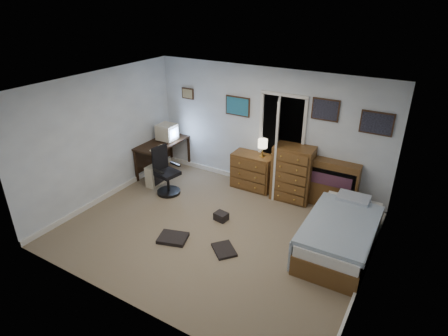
# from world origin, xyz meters

# --- Properties ---
(floor) EXTENTS (5.00, 4.00, 0.02)m
(floor) POSITION_xyz_m (0.00, 0.00, -0.01)
(floor) COLOR #836F5A
(floor) RESTS_ON ground
(computer_desk) EXTENTS (0.62, 1.32, 0.76)m
(computer_desk) POSITION_xyz_m (-2.29, 1.37, 0.58)
(computer_desk) COLOR black
(computer_desk) RESTS_ON floor
(crt_monitor) EXTENTS (0.40, 0.37, 0.36)m
(crt_monitor) POSITION_xyz_m (-2.18, 1.52, 0.95)
(crt_monitor) COLOR beige
(crt_monitor) RESTS_ON computer_desk
(keyboard) EXTENTS (0.16, 0.41, 0.02)m
(keyboard) POSITION_xyz_m (-2.02, 1.02, 0.77)
(keyboard) COLOR beige
(keyboard) RESTS_ON computer_desk
(pc_tower) EXTENTS (0.21, 0.43, 0.46)m
(pc_tower) POSITION_xyz_m (-2.00, 0.82, 0.23)
(pc_tower) COLOR beige
(pc_tower) RESTS_ON floor
(office_chair) EXTENTS (0.56, 0.56, 0.99)m
(office_chair) POSITION_xyz_m (-1.58, 0.68, 0.38)
(office_chair) COLOR black
(office_chair) RESTS_ON floor
(media_stack) EXTENTS (0.16, 0.16, 0.76)m
(media_stack) POSITION_xyz_m (-2.32, 1.49, 0.38)
(media_stack) COLOR maroon
(media_stack) RESTS_ON floor
(low_dresser) EXTENTS (0.86, 0.44, 0.76)m
(low_dresser) POSITION_xyz_m (-0.16, 1.77, 0.38)
(low_dresser) COLOR brown
(low_dresser) RESTS_ON floor
(table_lamp) EXTENTS (0.19, 0.19, 0.37)m
(table_lamp) POSITION_xyz_m (0.04, 1.77, 1.03)
(table_lamp) COLOR gold
(table_lamp) RESTS_ON low_dresser
(doorway) EXTENTS (0.96, 1.12, 2.05)m
(doorway) POSITION_xyz_m (0.35, 2.27, 1.00)
(doorway) COLOR black
(doorway) RESTS_ON floor
(tall_dresser) EXTENTS (0.79, 0.49, 1.12)m
(tall_dresser) POSITION_xyz_m (0.72, 1.75, 0.56)
(tall_dresser) COLOR brown
(tall_dresser) RESTS_ON floor
(headboard_bookcase) EXTENTS (1.05, 0.29, 0.94)m
(headboard_bookcase) POSITION_xyz_m (1.43, 1.86, 0.50)
(headboard_bookcase) COLOR brown
(headboard_bookcase) RESTS_ON floor
(bed) EXTENTS (1.07, 1.94, 0.63)m
(bed) POSITION_xyz_m (1.99, 0.60, 0.30)
(bed) COLOR brown
(bed) RESTS_ON floor
(wall_posters) EXTENTS (4.38, 0.04, 0.60)m
(wall_posters) POSITION_xyz_m (0.57, 1.98, 1.75)
(wall_posters) COLOR #331E11
(wall_posters) RESTS_ON floor
(floor_clutter) EXTENTS (1.43, 1.28, 0.15)m
(floor_clutter) POSITION_xyz_m (-0.14, -0.26, 0.04)
(floor_clutter) COLOR black
(floor_clutter) RESTS_ON floor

